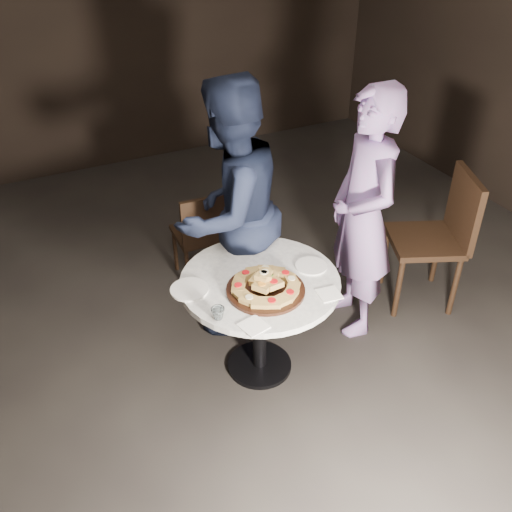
# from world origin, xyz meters

# --- Properties ---
(floor) EXTENTS (7.00, 7.00, 0.00)m
(floor) POSITION_xyz_m (0.00, 0.00, 0.00)
(floor) COLOR black
(floor) RESTS_ON ground
(table) EXTENTS (1.19, 1.19, 0.69)m
(table) POSITION_xyz_m (0.04, 0.11, 0.56)
(table) COLOR black
(table) RESTS_ON ground
(serving_board) EXTENTS (0.50, 0.50, 0.02)m
(serving_board) POSITION_xyz_m (0.02, -0.00, 0.70)
(serving_board) COLOR black
(serving_board) RESTS_ON table
(focaccia_pile) EXTENTS (0.39, 0.39, 0.10)m
(focaccia_pile) POSITION_xyz_m (0.02, -0.00, 0.74)
(focaccia_pile) COLOR #A37E3F
(focaccia_pile) RESTS_ON serving_board
(plate_left) EXTENTS (0.28, 0.28, 0.01)m
(plate_left) POSITION_xyz_m (-0.36, 0.19, 0.69)
(plate_left) COLOR white
(plate_left) RESTS_ON table
(plate_right) EXTENTS (0.23, 0.23, 0.01)m
(plate_right) POSITION_xyz_m (0.36, 0.09, 0.69)
(plate_right) COLOR white
(plate_right) RESTS_ON table
(water_glass) EXTENTS (0.08, 0.08, 0.07)m
(water_glass) POSITION_xyz_m (-0.31, -0.10, 0.72)
(water_glass) COLOR silver
(water_glass) RESTS_ON table
(napkin_near) EXTENTS (0.15, 0.15, 0.01)m
(napkin_near) POSITION_xyz_m (-0.17, -0.24, 0.69)
(napkin_near) COLOR white
(napkin_near) RESTS_ON table
(napkin_far) EXTENTS (0.14, 0.14, 0.01)m
(napkin_far) POSITION_xyz_m (0.31, -0.18, 0.69)
(napkin_far) COLOR white
(napkin_far) RESTS_ON table
(chair_far) EXTENTS (0.38, 0.39, 0.77)m
(chair_far) POSITION_xyz_m (0.07, 1.11, 0.44)
(chair_far) COLOR black
(chair_far) RESTS_ON ground
(chair_right) EXTENTS (0.62, 0.61, 0.98)m
(chair_right) POSITION_xyz_m (1.47, 0.20, 0.57)
(chair_right) COLOR black
(chair_right) RESTS_ON ground
(diner_navy) EXTENTS (1.02, 0.93, 1.71)m
(diner_navy) POSITION_xyz_m (0.08, 0.62, 0.85)
(diner_navy) COLOR black
(diner_navy) RESTS_ON ground
(diner_teal) EXTENTS (0.51, 0.67, 1.66)m
(diner_teal) POSITION_xyz_m (0.82, 0.24, 0.83)
(diner_teal) COLOR #846AA6
(diner_teal) RESTS_ON ground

